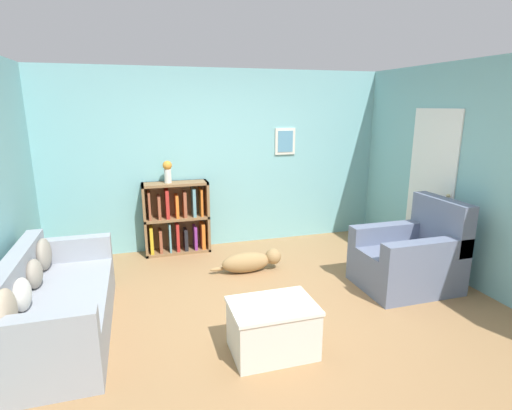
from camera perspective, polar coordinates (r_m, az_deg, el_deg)
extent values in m
plane|color=#997047|center=(4.31, 1.58, -14.96)|extent=(14.00, 14.00, 0.00)
cube|color=#7AB7BC|center=(5.99, -5.11, 6.47)|extent=(5.60, 0.10, 2.60)
cube|color=silver|center=(6.18, 4.18, 9.06)|extent=(0.32, 0.02, 0.40)
cube|color=#568EAD|center=(6.17, 4.22, 9.05)|extent=(0.24, 0.01, 0.32)
cube|color=#7AB7BC|center=(5.23, 29.34, 3.59)|extent=(0.10, 5.00, 2.60)
cube|color=white|center=(5.74, 23.64, 2.20)|extent=(0.02, 0.84, 2.05)
sphere|color=tan|center=(5.47, 25.75, 1.18)|extent=(0.05, 0.05, 0.05)
cube|color=#9399A3|center=(4.24, -26.11, -13.90)|extent=(0.85, 1.92, 0.41)
cube|color=#9399A3|center=(4.16, -31.44, -9.24)|extent=(0.16, 1.92, 0.37)
cube|color=#9399A3|center=(3.33, -29.15, -15.75)|extent=(0.85, 0.16, 0.26)
cube|color=#9399A3|center=(4.92, -24.97, -5.72)|extent=(0.85, 0.16, 0.26)
ellipsoid|color=tan|center=(3.53, -32.23, -13.17)|extent=(0.14, 0.39, 0.39)
ellipsoid|color=beige|center=(3.95, -30.45, -10.97)|extent=(0.14, 0.29, 0.29)
ellipsoid|color=gray|center=(4.35, -29.11, -8.57)|extent=(0.14, 0.28, 0.28)
ellipsoid|color=gray|center=(4.75, -28.05, -6.22)|extent=(0.14, 0.34, 0.34)
cube|color=olive|center=(5.82, -15.61, -2.13)|extent=(0.04, 0.30, 1.03)
cube|color=olive|center=(5.89, -6.99, -1.50)|extent=(0.04, 0.30, 1.03)
cube|color=olive|center=(5.97, -11.41, -1.46)|extent=(0.92, 0.02, 1.03)
cube|color=olive|center=(5.99, -11.04, -6.41)|extent=(0.92, 0.30, 0.04)
cube|color=olive|center=(5.84, -11.27, -1.82)|extent=(0.92, 0.30, 0.04)
cube|color=olive|center=(5.72, -11.51, 2.99)|extent=(0.92, 0.30, 0.04)
cube|color=gold|center=(5.90, -14.70, -4.87)|extent=(0.04, 0.23, 0.41)
cube|color=brown|center=(5.75, -15.00, -0.06)|extent=(0.03, 0.23, 0.39)
cube|color=brown|center=(5.91, -13.46, -5.08)|extent=(0.04, 0.23, 0.34)
cube|color=brown|center=(5.77, -13.68, -0.30)|extent=(0.04, 0.23, 0.32)
cube|color=#60939E|center=(5.90, -12.21, -4.54)|extent=(0.03, 0.23, 0.44)
cube|color=#B22823|center=(5.76, -12.58, 0.18)|extent=(0.05, 0.23, 0.41)
cube|color=#B22823|center=(5.91, -11.16, -4.50)|extent=(0.04, 0.23, 0.43)
cube|color=orange|center=(5.78, -11.26, -0.14)|extent=(0.04, 0.23, 0.32)
cube|color=black|center=(5.94, -10.02, -4.92)|extent=(0.05, 0.23, 0.32)
cube|color=brown|center=(5.79, -10.18, 0.15)|extent=(0.04, 0.23, 0.37)
cube|color=#7A2D84|center=(5.95, -8.70, -4.63)|extent=(0.04, 0.23, 0.36)
cube|color=#60939E|center=(5.80, -8.91, 0.44)|extent=(0.04, 0.23, 0.41)
cube|color=orange|center=(5.96, -7.64, -4.38)|extent=(0.05, 0.23, 0.39)
cube|color=orange|center=(5.81, -7.88, 0.44)|extent=(0.03, 0.23, 0.39)
cube|color=slate|center=(5.05, 20.51, -8.46)|extent=(1.06, 0.84, 0.46)
cube|color=slate|center=(5.16, 24.92, -2.31)|extent=(0.18, 0.84, 0.58)
cube|color=slate|center=(4.69, 23.29, -6.01)|extent=(1.06, 0.18, 0.22)
cube|color=slate|center=(5.19, 18.65, -3.71)|extent=(1.06, 0.18, 0.22)
cube|color=silver|center=(3.59, 2.38, -17.17)|extent=(0.70, 0.50, 0.45)
cube|color=white|center=(3.49, 2.42, -14.19)|extent=(0.73, 0.53, 0.03)
ellipsoid|color=#9E7A4C|center=(5.17, -1.43, -8.20)|extent=(0.63, 0.24, 0.26)
sphere|color=#9E7A4C|center=(5.25, 2.47, -7.33)|extent=(0.21, 0.21, 0.21)
ellipsoid|color=#9E7A4C|center=(5.15, -5.52, -9.12)|extent=(0.20, 0.05, 0.05)
cylinder|color=silver|center=(5.69, -12.48, 4.06)|extent=(0.10, 0.10, 0.19)
sphere|color=orange|center=(5.67, -12.56, 5.55)|extent=(0.13, 0.13, 0.13)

